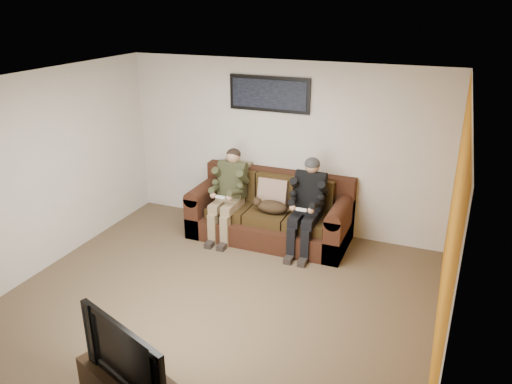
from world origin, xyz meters
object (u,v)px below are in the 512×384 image
at_px(sofa, 272,214).
at_px(cat, 271,206).
at_px(person_right, 308,200).
at_px(framed_poster, 269,94).
at_px(person_left, 229,189).
at_px(television, 134,351).

distance_m(sofa, cat, 0.29).
distance_m(person_right, framed_poster, 1.67).
height_order(person_left, cat, person_left).
bearing_deg(framed_poster, sofa, -62.34).
xyz_separation_m(sofa, framed_poster, (-0.20, 0.38, 1.73)).
bearing_deg(cat, person_left, 179.91).
bearing_deg(person_left, framed_poster, 54.72).
xyz_separation_m(person_left, framed_poster, (0.41, 0.58, 1.34)).
distance_m(cat, television, 3.59).
relative_size(person_left, person_right, 0.99).
height_order(sofa, framed_poster, framed_poster).
xyz_separation_m(sofa, cat, (0.06, -0.20, 0.21)).
bearing_deg(sofa, person_right, -18.00).
bearing_deg(sofa, person_left, -161.96).
relative_size(sofa, framed_poster, 1.89).
relative_size(cat, television, 0.61).
bearing_deg(sofa, television, -87.14).
relative_size(sofa, person_right, 1.77).
distance_m(person_left, television, 3.67).
bearing_deg(person_right, cat, -179.84).
relative_size(sofa, cat, 3.59).
xyz_separation_m(sofa, person_right, (0.61, -0.20, 0.39)).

